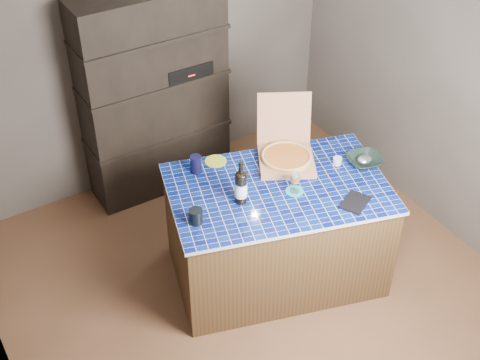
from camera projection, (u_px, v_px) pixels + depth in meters
room at (253, 153)px, 4.26m from camera, size 3.50×3.50×3.50m
shelving_unit at (155, 95)px, 5.50m from camera, size 1.20×0.41×1.80m
kitchen_island at (277, 231)px, 4.91m from camera, size 1.73×1.35×0.84m
pizza_box at (286, 154)px, 4.85m from camera, size 0.58×0.61×0.43m
mead_bottle at (241, 187)px, 4.45m from camera, size 0.09×0.09×0.33m
teal_trivet at (294, 191)px, 4.61m from camera, size 0.13×0.13×0.01m
wine_glass at (295, 178)px, 4.54m from camera, size 0.07×0.07×0.17m
tumbler at (196, 216)px, 4.33m from camera, size 0.09×0.09×0.10m
dvd_case at (355, 202)px, 4.51m from camera, size 0.26×0.23×0.02m
bowl at (364, 161)px, 4.84m from camera, size 0.29×0.29×0.06m
foil_contents at (365, 159)px, 4.84m from camera, size 0.12×0.10×0.05m
white_jar at (337, 161)px, 4.85m from camera, size 0.06×0.06×0.05m
navy_cup at (196, 164)px, 4.75m from camera, size 0.08×0.08×0.13m
green_trivet at (216, 161)px, 4.88m from camera, size 0.16×0.16×0.01m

